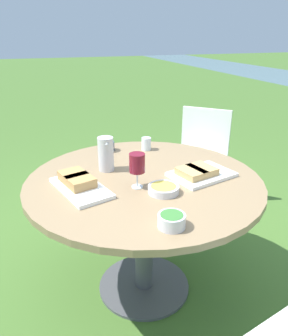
{
  "coord_description": "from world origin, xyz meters",
  "views": [
    {
      "loc": [
        1.56,
        -0.53,
        1.52
      ],
      "look_at": [
        0.0,
        0.0,
        0.83
      ],
      "focal_mm": 35.0,
      "sensor_mm": 36.0,
      "label": 1
    }
  ],
  "objects_px": {
    "water_pitcher": "(106,154)",
    "wine_glass": "(137,164)",
    "dining_table": "(144,197)",
    "chair_near_right": "(201,151)"
  },
  "relations": [
    {
      "from": "dining_table",
      "to": "wine_glass",
      "type": "bearing_deg",
      "value": -35.44
    },
    {
      "from": "dining_table",
      "to": "water_pitcher",
      "type": "relative_size",
      "value": 6.54
    },
    {
      "from": "chair_near_right",
      "to": "wine_glass",
      "type": "xyz_separation_m",
      "value": [
        0.99,
        -0.91,
        0.37
      ]
    },
    {
      "from": "water_pitcher",
      "to": "wine_glass",
      "type": "xyz_separation_m",
      "value": [
        0.28,
        0.1,
        0.03
      ]
    },
    {
      "from": "water_pitcher",
      "to": "wine_glass",
      "type": "distance_m",
      "value": 0.3
    },
    {
      "from": "chair_near_right",
      "to": "water_pitcher",
      "type": "bearing_deg",
      "value": -55.04
    },
    {
      "from": "dining_table",
      "to": "wine_glass",
      "type": "xyz_separation_m",
      "value": [
        0.1,
        -0.07,
        0.25
      ]
    },
    {
      "from": "dining_table",
      "to": "chair_near_right",
      "type": "xyz_separation_m",
      "value": [
        -0.89,
        0.84,
        -0.12
      ]
    },
    {
      "from": "dining_table",
      "to": "water_pitcher",
      "type": "distance_m",
      "value": 0.33
    },
    {
      "from": "wine_glass",
      "to": "water_pitcher",
      "type": "bearing_deg",
      "value": -160.04
    }
  ]
}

